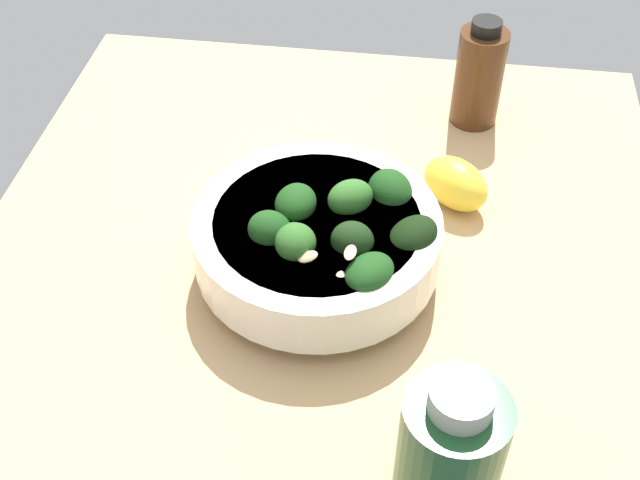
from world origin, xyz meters
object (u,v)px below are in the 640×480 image
object	(u,v)px
bowl_of_broccoli	(323,238)
bottle_tall	(479,75)
lemon_wedge	(456,184)
bottle_short	(450,452)

from	to	relation	value
bowl_of_broccoli	bottle_tall	world-z (taller)	bottle_tall
bowl_of_broccoli	lemon_wedge	world-z (taller)	bowl_of_broccoli
lemon_wedge	bottle_tall	bearing A→B (deg)	173.01
bottle_tall	bottle_short	size ratio (longest dim) A/B	0.96
bottle_tall	bottle_short	xyz separation A→B (cm)	(46.78, -1.80, 0.11)
lemon_wedge	bottle_short	world-z (taller)	bottle_short
bottle_tall	bottle_short	world-z (taller)	bottle_short
bottle_short	bowl_of_broccoli	bearing A→B (deg)	-150.96
bowl_of_broccoli	bottle_short	size ratio (longest dim) A/B	1.76
bottle_short	lemon_wedge	bearing A→B (deg)	179.99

